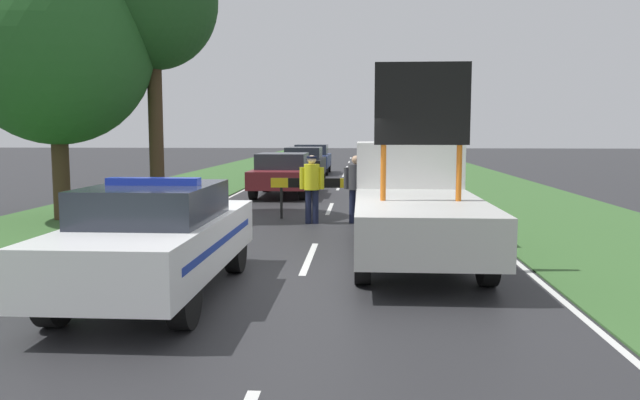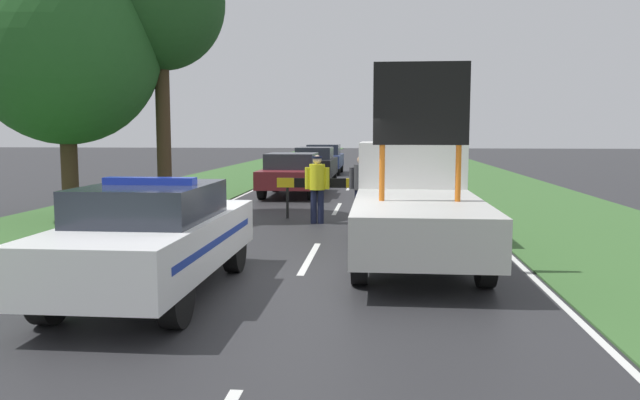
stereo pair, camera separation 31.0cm
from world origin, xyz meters
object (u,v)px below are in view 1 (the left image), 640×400
at_px(road_barrier, 323,186).
at_px(roadside_tree_near_right, 152,3).
at_px(work_truck, 412,197).
at_px(traffic_cone_near_police, 187,220).
at_px(police_officer, 312,183).
at_px(queued_car_sedan_black, 304,164).
at_px(pedestrian_civilian, 356,184).
at_px(police_car, 158,237).
at_px(traffic_cone_centre_front, 365,205).
at_px(queued_car_wagon_maroon, 283,173).
at_px(roadside_tree_near_left, 55,43).
at_px(queued_car_hatch_blue, 312,158).

distance_m(road_barrier, roadside_tree_near_right, 6.54).
bearing_deg(work_truck, traffic_cone_near_police, -21.22).
distance_m(police_officer, queued_car_sedan_black, 12.71).
bearing_deg(pedestrian_civilian, queued_car_sedan_black, 83.52).
distance_m(police_car, roadside_tree_near_right, 9.70).
bearing_deg(traffic_cone_near_police, traffic_cone_centre_front, 35.57).
height_order(police_car, queued_car_wagon_maroon, police_car).
height_order(work_truck, pedestrian_civilian, work_truck).
xyz_separation_m(queued_car_sedan_black, roadside_tree_near_right, (-2.89, -11.68, 4.82)).
bearing_deg(roadside_tree_near_right, work_truck, -35.61).
distance_m(police_officer, queued_car_wagon_maroon, 7.02).
distance_m(police_car, roadside_tree_near_left, 9.44).
bearing_deg(police_officer, road_barrier, -78.56).
bearing_deg(traffic_cone_centre_front, traffic_cone_near_police, -144.43).
relative_size(traffic_cone_near_police, queued_car_hatch_blue, 0.12).
height_order(traffic_cone_near_police, queued_car_sedan_black, queued_car_sedan_black).
height_order(police_car, queued_car_sedan_black, police_car).
xyz_separation_m(work_truck, queued_car_hatch_blue, (-3.68, 22.44, -0.22)).
xyz_separation_m(queued_car_sedan_black, roadside_tree_near_left, (-5.15, -12.50, 3.70)).
bearing_deg(pedestrian_civilian, roadside_tree_near_left, 162.59).
height_order(roadside_tree_near_left, roadside_tree_near_right, roadside_tree_near_right).
bearing_deg(queued_car_wagon_maroon, queued_car_hatch_blue, -90.45).
bearing_deg(roadside_tree_near_left, pedestrian_civilian, 0.19).
bearing_deg(roadside_tree_near_right, queued_car_hatch_blue, 81.21).
xyz_separation_m(work_truck, traffic_cone_near_police, (-4.97, 2.23, -0.80)).
xyz_separation_m(road_barrier, queued_car_sedan_black, (-1.57, 11.75, -0.06)).
relative_size(road_barrier, pedestrian_civilian, 1.62).
relative_size(police_car, road_barrier, 1.77).
xyz_separation_m(police_car, work_truck, (3.78, 3.37, 0.23)).
bearing_deg(road_barrier, traffic_cone_centre_front, 25.88).
relative_size(police_car, queued_car_wagon_maroon, 1.06).
xyz_separation_m(queued_car_wagon_maroon, roadside_tree_near_left, (-4.92, -6.70, 3.72)).
xyz_separation_m(work_truck, police_officer, (-2.19, 3.65, -0.04)).
bearing_deg(work_truck, pedestrian_civilian, -71.16).
bearing_deg(queued_car_hatch_blue, traffic_cone_near_police, 86.33).
height_order(police_officer, traffic_cone_near_police, police_officer).
height_order(pedestrian_civilian, queued_car_hatch_blue, pedestrian_civilian).
xyz_separation_m(work_truck, queued_car_sedan_black, (-3.54, 16.29, -0.23)).
bearing_deg(work_truck, queued_car_sedan_black, -74.84).
bearing_deg(police_car, traffic_cone_near_police, 100.57).
relative_size(queued_car_sedan_black, queued_car_hatch_blue, 1.06).
relative_size(queued_car_sedan_black, roadside_tree_near_right, 0.62).
bearing_deg(queued_car_wagon_maroon, police_officer, 103.07).
relative_size(traffic_cone_near_police, queued_car_wagon_maroon, 0.12).
distance_m(police_officer, roadside_tree_near_left, 7.39).
distance_m(police_car, police_officer, 7.21).
xyz_separation_m(police_car, queued_car_wagon_maroon, (0.01, 13.86, -0.03)).
bearing_deg(pedestrian_civilian, road_barrier, 122.86).
distance_m(work_truck, queued_car_sedan_black, 16.67).
bearing_deg(traffic_cone_near_police, police_officer, 27.15).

